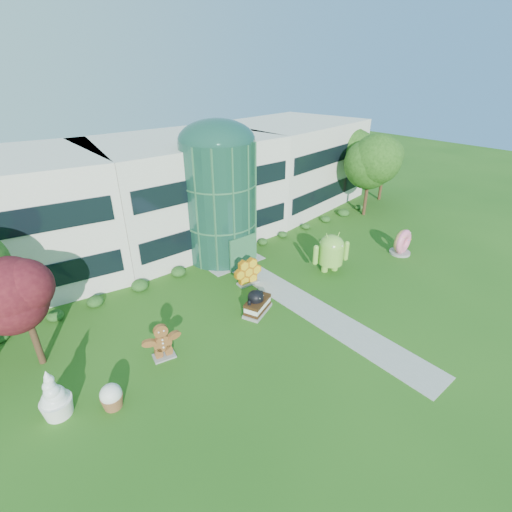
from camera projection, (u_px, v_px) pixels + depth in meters
ground at (326, 318)px, 24.62m from camera, size 140.00×140.00×0.00m
building at (183, 188)px, 34.80m from camera, size 46.00×15.00×9.30m
atrium at (220, 202)px, 30.58m from camera, size 6.00×6.00×9.80m
walkway at (304, 304)px, 25.98m from camera, size 2.40×20.00×0.04m
tree_red at (28, 319)px, 19.56m from camera, size 4.00×4.00×6.00m
trees_backdrop at (213, 207)px, 31.59m from camera, size 52.00×8.00×8.40m
android_green at (331, 250)px, 29.49m from camera, size 3.83×3.27×3.67m
android_black at (256, 300)px, 24.75m from camera, size 2.00×1.61×1.98m
donut at (402, 242)px, 32.52m from camera, size 2.31×1.24×2.33m
gingerbread at (162, 341)px, 20.81m from camera, size 2.60×1.40×2.27m
ice_cream_sandwich at (257, 306)px, 24.97m from camera, size 2.58×1.98×1.03m
honeycomb at (248, 273)px, 28.06m from camera, size 2.49×1.07×1.91m
froyo at (53, 394)px, 17.22m from camera, size 1.82×1.82×2.68m
cupcake at (111, 396)px, 17.91m from camera, size 1.45×1.45×1.35m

